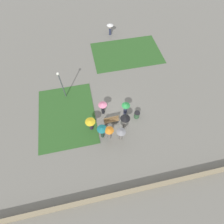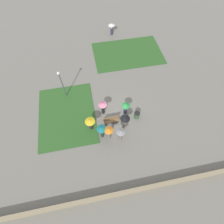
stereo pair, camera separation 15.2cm
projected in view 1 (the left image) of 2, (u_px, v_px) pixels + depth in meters
name	position (u px, v px, depth m)	size (l,w,h in m)	color
ground_plane	(118.00, 115.00, 20.00)	(90.00, 90.00, 0.00)	slate
lawn_patch_near	(67.00, 115.00, 19.96)	(6.31, 8.31, 0.06)	#2D5B26
lawn_patch_far	(127.00, 53.00, 25.57)	(9.83, 6.41, 0.06)	#2D5B26
parapet_wall	(139.00, 189.00, 15.50)	(45.00, 0.35, 0.73)	gray
park_bench	(111.00, 120.00, 19.12)	(1.67, 0.47, 0.90)	brown
lamp_post	(61.00, 82.00, 19.17)	(0.32, 0.32, 4.05)	#474C51
trash_bin	(137.00, 115.00, 19.49)	(0.64, 0.64, 0.88)	#335638
crowd_person_green	(126.00, 107.00, 19.15)	(0.91, 0.91, 1.79)	#282D47
crowd_person_grey	(121.00, 133.00, 17.39)	(0.94, 0.94, 1.83)	slate
crowd_person_black	(125.00, 120.00, 18.03)	(1.01, 1.01, 2.00)	slate
crowd_person_yellow	(91.00, 123.00, 18.08)	(1.05, 1.05, 1.74)	#2D2333
crowd_person_orange	(109.00, 132.00, 17.44)	(0.92, 0.92, 1.93)	slate
crowd_person_teal	(102.00, 131.00, 17.51)	(1.00, 1.00, 1.89)	#1E3328
crowd_person_pink	(103.00, 106.00, 19.04)	(0.94, 0.94, 1.88)	black
lone_walker_far_path	(110.00, 27.00, 26.91)	(1.00, 1.00, 1.79)	#282D47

